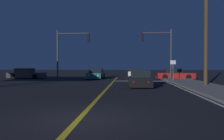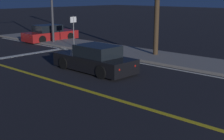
{
  "view_description": "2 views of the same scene",
  "coord_description": "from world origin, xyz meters",
  "px_view_note": "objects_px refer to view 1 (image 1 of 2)",
  "views": [
    {
      "loc": [
        1.58,
        -7.27,
        1.73
      ],
      "look_at": [
        -0.27,
        18.91,
        1.19
      ],
      "focal_mm": 37.15,
      "sensor_mm": 36.0,
      "label": 1
    },
    {
      "loc": [
        -8.11,
        0.73,
        3.77
      ],
      "look_at": [
        0.83,
        8.93,
        0.81
      ],
      "focal_mm": 49.85,
      "sensor_mm": 36.0,
      "label": 2
    }
  ],
  "objects_px": {
    "car_far_approaching_red": "(175,74)",
    "car_side_waiting_white": "(134,73)",
    "utility_pole_right": "(206,19)",
    "car_parked_curb_charcoal": "(26,74)",
    "traffic_signal_far_left": "(69,47)",
    "traffic_signal_near_right": "(161,46)",
    "street_sign_corner": "(173,67)",
    "car_following_oncoming_teal": "(96,74)",
    "car_mid_block_black": "(140,79)"
  },
  "relations": [
    {
      "from": "car_mid_block_black",
      "to": "traffic_signal_far_left",
      "type": "relative_size",
      "value": 0.79
    },
    {
      "from": "traffic_signal_near_right",
      "to": "traffic_signal_far_left",
      "type": "xyz_separation_m",
      "value": [
        -10.66,
        -1.4,
        -0.09
      ]
    },
    {
      "from": "car_side_waiting_white",
      "to": "street_sign_corner",
      "type": "distance_m",
      "value": 12.24
    },
    {
      "from": "car_far_approaching_red",
      "to": "car_parked_curb_charcoal",
      "type": "relative_size",
      "value": 0.97
    },
    {
      "from": "traffic_signal_far_left",
      "to": "utility_pole_right",
      "type": "relative_size",
      "value": 0.55
    },
    {
      "from": "utility_pole_right",
      "to": "car_side_waiting_white",
      "type": "bearing_deg",
      "value": 106.26
    },
    {
      "from": "traffic_signal_near_right",
      "to": "car_far_approaching_red",
      "type": "bearing_deg",
      "value": -143.19
    },
    {
      "from": "car_far_approaching_red",
      "to": "traffic_signal_far_left",
      "type": "bearing_deg",
      "value": -74.73
    },
    {
      "from": "traffic_signal_far_left",
      "to": "utility_pole_right",
      "type": "height_order",
      "value": "utility_pole_right"
    },
    {
      "from": "car_parked_curb_charcoal",
      "to": "street_sign_corner",
      "type": "bearing_deg",
      "value": 75.97
    },
    {
      "from": "street_sign_corner",
      "to": "car_side_waiting_white",
      "type": "bearing_deg",
      "value": 107.95
    },
    {
      "from": "traffic_signal_far_left",
      "to": "car_far_approaching_red",
      "type": "bearing_deg",
      "value": 12.88
    },
    {
      "from": "car_mid_block_black",
      "to": "car_parked_curb_charcoal",
      "type": "xyz_separation_m",
      "value": [
        -14.34,
        10.52,
        0.0
      ]
    },
    {
      "from": "car_mid_block_black",
      "to": "car_following_oncoming_teal",
      "type": "bearing_deg",
      "value": 117.05
    },
    {
      "from": "car_following_oncoming_teal",
      "to": "car_side_waiting_white",
      "type": "bearing_deg",
      "value": -126.66
    },
    {
      "from": "street_sign_corner",
      "to": "car_following_oncoming_teal",
      "type": "bearing_deg",
      "value": 151.82
    },
    {
      "from": "traffic_signal_far_left",
      "to": "street_sign_corner",
      "type": "height_order",
      "value": "traffic_signal_far_left"
    },
    {
      "from": "car_mid_block_black",
      "to": "traffic_signal_far_left",
      "type": "height_order",
      "value": "traffic_signal_far_left"
    },
    {
      "from": "utility_pole_right",
      "to": "street_sign_corner",
      "type": "height_order",
      "value": "utility_pole_right"
    },
    {
      "from": "street_sign_corner",
      "to": "utility_pole_right",
      "type": "bearing_deg",
      "value": -77.04
    },
    {
      "from": "car_side_waiting_white",
      "to": "car_parked_curb_charcoal",
      "type": "bearing_deg",
      "value": -151.64
    },
    {
      "from": "traffic_signal_far_left",
      "to": "utility_pole_right",
      "type": "bearing_deg",
      "value": -29.97
    },
    {
      "from": "car_far_approaching_red",
      "to": "traffic_signal_far_left",
      "type": "relative_size",
      "value": 0.79
    },
    {
      "from": "car_side_waiting_white",
      "to": "traffic_signal_near_right",
      "type": "relative_size",
      "value": 0.74
    },
    {
      "from": "car_following_oncoming_teal",
      "to": "car_mid_block_black",
      "type": "bearing_deg",
      "value": 115.94
    },
    {
      "from": "car_following_oncoming_teal",
      "to": "traffic_signal_far_left",
      "type": "height_order",
      "value": "traffic_signal_far_left"
    },
    {
      "from": "car_parked_curb_charcoal",
      "to": "traffic_signal_near_right",
      "type": "bearing_deg",
      "value": 84.27
    },
    {
      "from": "car_far_approaching_red",
      "to": "utility_pole_right",
      "type": "distance_m",
      "value": 11.45
    },
    {
      "from": "traffic_signal_near_right",
      "to": "utility_pole_right",
      "type": "relative_size",
      "value": 0.57
    },
    {
      "from": "car_mid_block_black",
      "to": "street_sign_corner",
      "type": "bearing_deg",
      "value": 59.3
    },
    {
      "from": "traffic_signal_near_right",
      "to": "street_sign_corner",
      "type": "bearing_deg",
      "value": 108.11
    },
    {
      "from": "traffic_signal_far_left",
      "to": "street_sign_corner",
      "type": "bearing_deg",
      "value": -6.9
    },
    {
      "from": "car_side_waiting_white",
      "to": "street_sign_corner",
      "type": "bearing_deg",
      "value": -69.91
    },
    {
      "from": "car_far_approaching_red",
      "to": "street_sign_corner",
      "type": "relative_size",
      "value": 1.99
    },
    {
      "from": "car_following_oncoming_teal",
      "to": "utility_pole_right",
      "type": "distance_m",
      "value": 15.73
    },
    {
      "from": "car_far_approaching_red",
      "to": "car_side_waiting_white",
      "type": "relative_size",
      "value": 1.03
    },
    {
      "from": "car_far_approaching_red",
      "to": "street_sign_corner",
      "type": "xyz_separation_m",
      "value": [
        -1.08,
        -4.3,
        0.97
      ]
    },
    {
      "from": "car_following_oncoming_teal",
      "to": "car_mid_block_black",
      "type": "relative_size",
      "value": 0.99
    },
    {
      "from": "car_parked_curb_charcoal",
      "to": "traffic_signal_near_right",
      "type": "height_order",
      "value": "traffic_signal_near_right"
    },
    {
      "from": "utility_pole_right",
      "to": "traffic_signal_far_left",
      "type": "bearing_deg",
      "value": 150.03
    },
    {
      "from": "car_mid_block_black",
      "to": "traffic_signal_far_left",
      "type": "distance_m",
      "value": 11.24
    },
    {
      "from": "car_mid_block_black",
      "to": "traffic_signal_far_left",
      "type": "bearing_deg",
      "value": 138.12
    },
    {
      "from": "car_side_waiting_white",
      "to": "traffic_signal_far_left",
      "type": "height_order",
      "value": "traffic_signal_far_left"
    },
    {
      "from": "car_parked_curb_charcoal",
      "to": "car_side_waiting_white",
      "type": "bearing_deg",
      "value": 116.3
    },
    {
      "from": "car_following_oncoming_teal",
      "to": "car_parked_curb_charcoal",
      "type": "bearing_deg",
      "value": 1.73
    },
    {
      "from": "car_parked_curb_charcoal",
      "to": "traffic_signal_far_left",
      "type": "relative_size",
      "value": 0.81
    },
    {
      "from": "utility_pole_right",
      "to": "car_parked_curb_charcoal",
      "type": "bearing_deg",
      "value": 151.4
    },
    {
      "from": "traffic_signal_near_right",
      "to": "street_sign_corner",
      "type": "height_order",
      "value": "traffic_signal_near_right"
    },
    {
      "from": "car_side_waiting_white",
      "to": "traffic_signal_near_right",
      "type": "distance_m",
      "value": 9.85
    },
    {
      "from": "car_parked_curb_charcoal",
      "to": "street_sign_corner",
      "type": "height_order",
      "value": "street_sign_corner"
    }
  ]
}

